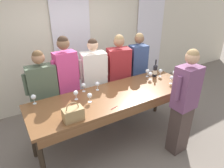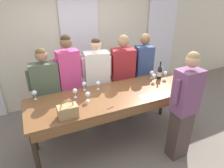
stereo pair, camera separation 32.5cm
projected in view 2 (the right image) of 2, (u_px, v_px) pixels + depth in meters
ground_plane at (114, 141)px, 3.67m from camera, size 18.00×18.00×0.00m
wall_back at (80, 43)px, 4.58m from camera, size 12.00×0.06×2.80m
curtain_panel_center at (81, 46)px, 4.55m from camera, size 0.86×0.03×2.69m
curtain_panel_right at (161, 37)px, 5.38m from camera, size 0.86×0.03×2.69m
tasting_bar at (115, 100)px, 3.26m from camera, size 2.78×0.89×0.98m
wine_bottle at (160, 72)px, 3.76m from camera, size 0.08×0.08×0.34m
handbag at (68, 111)px, 2.64m from camera, size 0.26×0.15×0.27m
wine_glass_front_left at (34, 93)px, 3.06m from camera, size 0.08×0.08×0.15m
wine_glass_front_mid at (179, 76)px, 3.66m from camera, size 0.08×0.08×0.15m
wine_glass_front_right at (152, 73)px, 3.78m from camera, size 0.08×0.08×0.15m
wine_glass_center_left at (175, 81)px, 3.46m from camera, size 0.08×0.08×0.15m
wine_glass_center_mid at (75, 91)px, 3.11m from camera, size 0.08×0.08×0.15m
wine_glass_center_right at (161, 69)px, 3.96m from camera, size 0.08×0.08×0.15m
wine_glass_back_left at (154, 76)px, 3.65m from camera, size 0.08×0.08×0.15m
wine_glass_back_mid at (165, 73)px, 3.76m from camera, size 0.08×0.08×0.15m
wine_glass_back_right at (88, 94)px, 3.02m from camera, size 0.08×0.08×0.15m
wine_glass_near_host at (84, 84)px, 3.34m from camera, size 0.08×0.08×0.15m
wine_glass_by_bottle at (98, 83)px, 3.36m from camera, size 0.08×0.08×0.15m
napkin at (145, 97)px, 3.17m from camera, size 0.16×0.16×0.00m
pen at (110, 108)px, 2.88m from camera, size 0.12×0.04×0.01m
guest_olive_jacket at (47, 95)px, 3.47m from camera, size 0.57×0.25×1.70m
guest_pink_top at (70, 84)px, 3.57m from camera, size 0.48×0.24×1.87m
guest_cream_sweater at (97, 84)px, 3.80m from camera, size 0.56×0.33×1.77m
guest_striped_shirt at (123, 79)px, 4.00m from camera, size 0.55×0.36×1.78m
guest_navy_coat at (143, 74)px, 4.18m from camera, size 0.46×0.29×1.76m
host_pouring at (184, 108)px, 2.99m from camera, size 0.47×0.28×1.80m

